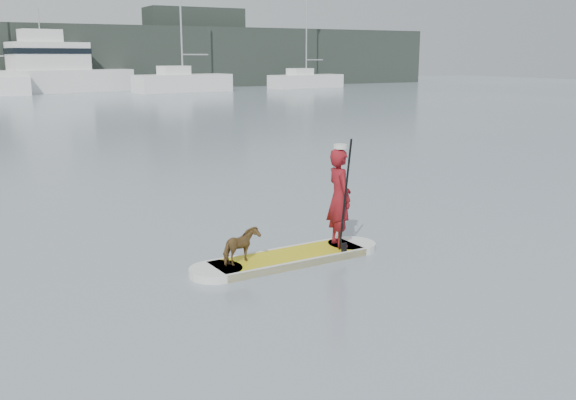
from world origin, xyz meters
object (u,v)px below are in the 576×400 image
paddler (339,198)px  dog (241,246)px  sailboat_f (306,79)px  sailboat_e (182,81)px  motor_yacht_a (57,69)px  paddleboard (288,258)px

paddler → dog: size_ratio=2.55×
paddler → sailboat_f: 55.35m
sailboat_f → sailboat_e: bearing=175.2°
paddler → motor_yacht_a: size_ratio=0.13×
sailboat_e → sailboat_f: size_ratio=1.04×
sailboat_e → sailboat_f: bearing=-2.6°
paddler → motor_yacht_a: motor_yacht_a is taller
dog → sailboat_f: (28.93, 48.35, 0.43)m
sailboat_f → motor_yacht_a: size_ratio=0.98×
sailboat_e → motor_yacht_a: (-9.87, 4.70, 1.09)m
dog → motor_yacht_a: bearing=-30.6°
paddleboard → dog: 0.89m
paddleboard → sailboat_e: bearing=69.6°
motor_yacht_a → paddler: bearing=-105.1°
dog → sailboat_f: 56.34m
paddleboard → paddler: 1.30m
paddleboard → sailboat_f: sailboat_f is taller
sailboat_f → motor_yacht_a: sailboat_f is taller
dog → sailboat_e: size_ratio=0.05×
paddleboard → sailboat_e: sailboat_e is taller
sailboat_f → motor_yacht_a: (-23.23, 3.59, 1.18)m
sailboat_e → motor_yacht_a: 10.99m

